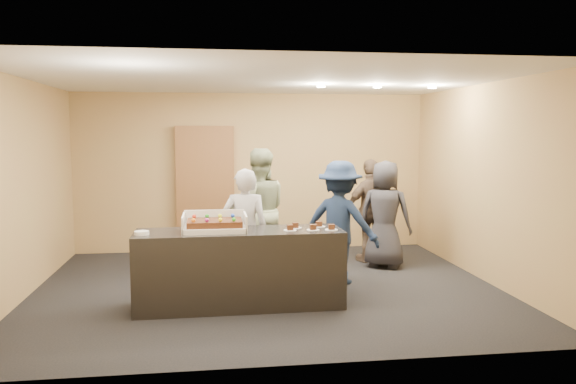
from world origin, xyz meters
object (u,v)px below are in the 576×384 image
object	(u,v)px
person_navy_man	(340,223)
person_dark_suit	(385,214)
storage_cabinet	(205,189)
plate_stack	(142,233)
serving_counter	(240,268)
person_server_grey	(245,232)
person_brown_extra	(372,211)
cake_box	(215,227)
person_sage_man	(259,211)
sheet_cake	(215,223)

from	to	relation	value
person_navy_man	person_dark_suit	distance (m)	1.21
storage_cabinet	person_navy_man	size ratio (longest dim) A/B	1.29
storage_cabinet	plate_stack	bearing A→B (deg)	-101.68
serving_counter	person_dark_suit	world-z (taller)	person_dark_suit
person_server_grey	person_brown_extra	size ratio (longest dim) A/B	0.98
storage_cabinet	person_server_grey	world-z (taller)	storage_cabinet
serving_counter	cake_box	xyz separation A→B (m)	(-0.28, 0.03, 0.50)
person_sage_man	person_dark_suit	distance (m)	1.92
person_navy_man	person_brown_extra	world-z (taller)	person_navy_man
cake_box	person_server_grey	distance (m)	0.62
person_sage_man	person_dark_suit	bearing A→B (deg)	178.86
plate_stack	sheet_cake	bearing A→B (deg)	8.83
serving_counter	plate_stack	xyz separation A→B (m)	(-1.09, -0.13, 0.47)
plate_stack	storage_cabinet	bearing A→B (deg)	78.32
cake_box	person_brown_extra	world-z (taller)	person_brown_extra
cake_box	person_server_grey	xyz separation A→B (m)	(0.38, 0.47, -0.15)
person_server_grey	person_dark_suit	distance (m)	2.46
serving_counter	person_navy_man	xyz separation A→B (m)	(1.39, 0.82, 0.38)
storage_cabinet	person_dark_suit	distance (m)	3.09
person_navy_man	cake_box	bearing A→B (deg)	58.59
person_brown_extra	person_navy_man	bearing A→B (deg)	42.78
person_dark_suit	person_sage_man	bearing A→B (deg)	33.66
cake_box	person_server_grey	size ratio (longest dim) A/B	0.46
serving_counter	person_navy_man	world-z (taller)	person_navy_man
sheet_cake	person_brown_extra	size ratio (longest dim) A/B	0.38
person_server_grey	sheet_cake	bearing A→B (deg)	61.30
sheet_cake	person_sage_man	distance (m)	1.72
cake_box	person_dark_suit	xyz separation A→B (m)	(2.56, 1.62, -0.14)
sheet_cake	storage_cabinet	bearing A→B (deg)	92.37
plate_stack	person_sage_man	distance (m)	2.25
person_brown_extra	person_server_grey	bearing A→B (deg)	22.50
person_dark_suit	person_brown_extra	bearing A→B (deg)	-44.38
person_brown_extra	plate_stack	bearing A→B (deg)	19.47
person_brown_extra	person_sage_man	bearing A→B (deg)	-0.47
person_dark_suit	person_navy_man	bearing A→B (deg)	75.05
cake_box	person_sage_man	distance (m)	1.70
person_server_grey	person_navy_man	world-z (taller)	person_navy_man
person_brown_extra	sheet_cake	bearing A→B (deg)	25.57
person_sage_man	person_server_grey	bearing A→B (deg)	74.06
cake_box	serving_counter	bearing A→B (deg)	-5.43
person_server_grey	person_navy_man	bearing A→B (deg)	-156.74
person_brown_extra	cake_box	bearing A→B (deg)	25.20
serving_counter	storage_cabinet	bearing A→B (deg)	96.69
person_navy_man	person_brown_extra	distance (m)	1.45
storage_cabinet	cake_box	xyz separation A→B (m)	(0.13, -3.12, -0.13)
storage_cabinet	cake_box	world-z (taller)	storage_cabinet
serving_counter	person_brown_extra	world-z (taller)	person_brown_extra
storage_cabinet	person_navy_man	world-z (taller)	storage_cabinet
sheet_cake	plate_stack	xyz separation A→B (m)	(-0.81, -0.13, -0.08)
plate_stack	person_dark_suit	world-z (taller)	person_dark_suit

